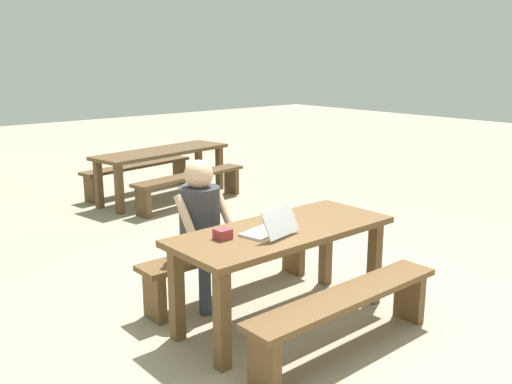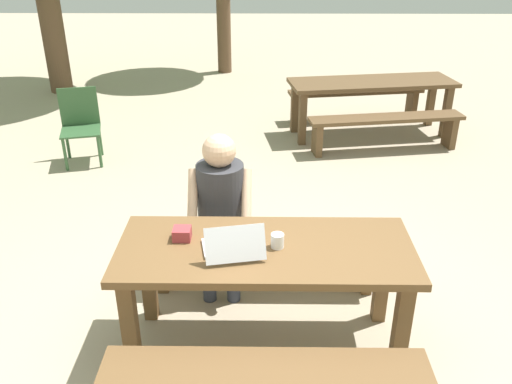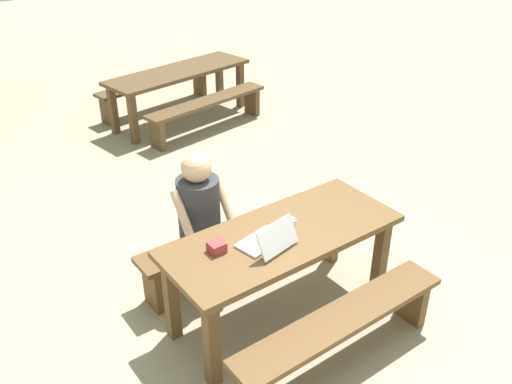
# 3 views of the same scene
# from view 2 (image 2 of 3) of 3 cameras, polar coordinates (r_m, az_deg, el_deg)

# --- Properties ---
(ground_plane) EXTENTS (30.00, 30.00, 0.00)m
(ground_plane) POSITION_cam_2_polar(r_m,az_deg,el_deg) (3.77, 0.92, -15.79)
(ground_plane) COLOR tan
(picnic_table_front) EXTENTS (1.82, 0.76, 0.77)m
(picnic_table_front) POSITION_cam_2_polar(r_m,az_deg,el_deg) (3.37, 1.00, -7.60)
(picnic_table_front) COLOR brown
(picnic_table_front) RESTS_ON ground
(bench_near) EXTENTS (1.75, 0.30, 0.44)m
(bench_near) POSITION_cam_2_polar(r_m,az_deg,el_deg) (3.06, 1.00, -19.49)
(bench_near) COLOR brown
(bench_near) RESTS_ON ground
(bench_far) EXTENTS (1.75, 0.30, 0.44)m
(bench_far) POSITION_cam_2_polar(r_m,az_deg,el_deg) (4.10, 0.93, -6.04)
(bench_far) COLOR brown
(bench_far) RESTS_ON ground
(laptop) EXTENTS (0.40, 0.37, 0.22)m
(laptop) POSITION_cam_2_polar(r_m,az_deg,el_deg) (3.22, -2.42, -5.66)
(laptop) COLOR silver
(laptop) RESTS_ON picnic_table_front
(small_pouch) EXTENTS (0.11, 0.11, 0.08)m
(small_pouch) POSITION_cam_2_polar(r_m,az_deg,el_deg) (3.39, -7.84, -4.40)
(small_pouch) COLOR #993338
(small_pouch) RESTS_ON picnic_table_front
(coffee_mug) EXTENTS (0.08, 0.08, 0.09)m
(coffee_mug) POSITION_cam_2_polar(r_m,az_deg,el_deg) (3.28, 2.28, -5.14)
(coffee_mug) COLOR white
(coffee_mug) RESTS_ON picnic_table_front
(person_seated) EXTENTS (0.45, 0.43, 1.25)m
(person_seated) POSITION_cam_2_polar(r_m,az_deg,el_deg) (3.87, -3.79, -1.10)
(person_seated) COLOR #333847
(person_seated) RESTS_ON ground
(plastic_chair) EXTENTS (0.53, 0.53, 0.85)m
(plastic_chair) POSITION_cam_2_polar(r_m,az_deg,el_deg) (6.65, -18.10, 6.83)
(plastic_chair) COLOR #335933
(plastic_chair) RESTS_ON ground
(picnic_table_mid) EXTENTS (2.21, 1.00, 0.73)m
(picnic_table_mid) POSITION_cam_2_polar(r_m,az_deg,el_deg) (7.28, 12.15, 10.61)
(picnic_table_mid) COLOR brown
(picnic_table_mid) RESTS_ON ground
(bench_mid_south) EXTENTS (1.94, 0.60, 0.44)m
(bench_mid_south) POSITION_cam_2_polar(r_m,az_deg,el_deg) (6.83, 13.59, 6.95)
(bench_mid_south) COLOR brown
(bench_mid_south) RESTS_ON ground
(bench_mid_north) EXTENTS (1.94, 0.60, 0.44)m
(bench_mid_north) POSITION_cam_2_polar(r_m,az_deg,el_deg) (7.89, 10.50, 9.87)
(bench_mid_north) COLOR brown
(bench_mid_north) RESTS_ON ground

